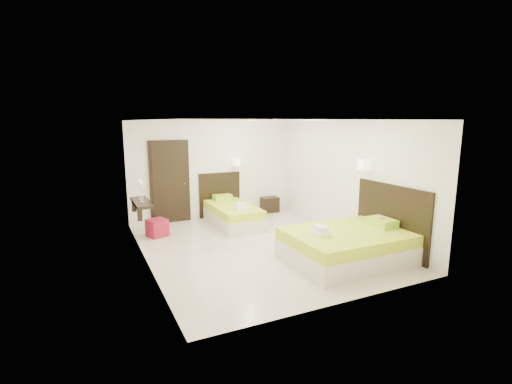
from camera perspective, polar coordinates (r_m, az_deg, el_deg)
name	(u,v)px	position (r m, az deg, el deg)	size (l,w,h in m)	color
floor	(258,246)	(7.85, 0.29, -8.34)	(5.50, 5.50, 0.00)	beige
bed_single	(232,213)	(9.47, -3.77, -3.19)	(1.16, 1.94, 1.60)	beige
bed_double	(350,244)	(7.24, 14.27, -7.71)	(2.19, 1.86, 1.81)	beige
nightstand	(269,204)	(10.76, 1.99, -1.88)	(0.49, 0.43, 0.43)	black
ottoman	(157,228)	(8.76, -14.97, -5.34)	(0.40, 0.40, 0.40)	maroon
door	(170,182)	(9.72, -13.11, 1.48)	(1.02, 0.15, 2.14)	black
console_shelf	(141,203)	(8.54, -17.24, -1.58)	(0.35, 1.20, 0.78)	black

